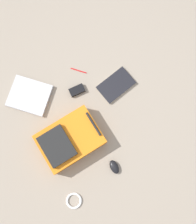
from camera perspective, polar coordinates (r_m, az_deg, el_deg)
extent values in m
plane|color=gray|center=(2.02, -1.07, -0.62)|extent=(3.58, 3.58, 0.00)
cube|color=orange|center=(1.95, -6.03, -5.95)|extent=(0.33, 0.45, 0.12)
cube|color=black|center=(1.88, -8.87, -7.30)|extent=(0.25, 0.20, 0.04)
cylinder|color=black|center=(1.88, -1.00, -2.60)|extent=(0.19, 0.02, 0.02)
cube|color=#929296|center=(2.11, -14.53, 3.40)|extent=(0.40, 0.39, 0.02)
cube|color=#B7B7BC|center=(2.09, -14.64, 3.51)|extent=(0.39, 0.39, 0.01)
cube|color=silver|center=(2.07, 3.90, 5.78)|extent=(0.19, 0.28, 0.02)
cube|color=black|center=(2.06, 3.92, 5.87)|extent=(0.20, 0.29, 0.00)
ellipsoid|color=black|center=(1.97, 3.54, -11.77)|extent=(0.11, 0.07, 0.04)
torus|color=silver|center=(2.01, -5.23, -18.56)|extent=(0.11, 0.11, 0.02)
cube|color=black|center=(2.05, -4.66, 4.63)|extent=(0.08, 0.12, 0.03)
cylinder|color=red|center=(2.11, -4.22, 8.95)|extent=(0.11, 0.09, 0.01)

